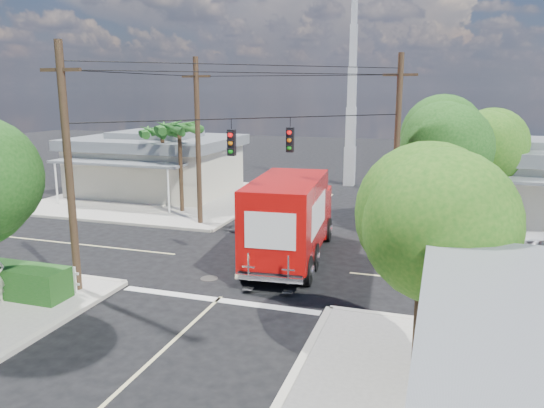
% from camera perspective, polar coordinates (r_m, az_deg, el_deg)
% --- Properties ---
extents(ground, '(120.00, 120.00, 0.00)m').
position_cam_1_polar(ground, '(23.04, -1.54, -6.37)').
color(ground, black).
rests_on(ground, ground).
extents(sidewalk_ne, '(14.12, 14.12, 0.14)m').
position_cam_1_polar(sidewalk_ne, '(32.48, 23.77, -1.75)').
color(sidewalk_ne, '#A09B90').
rests_on(sidewalk_ne, ground).
extents(sidewalk_nw, '(14.12, 14.12, 0.14)m').
position_cam_1_polar(sidewalk_nw, '(37.05, -11.87, 0.67)').
color(sidewalk_nw, '#A09B90').
rests_on(sidewalk_nw, ground).
extents(road_markings, '(32.00, 32.00, 0.01)m').
position_cam_1_polar(road_markings, '(21.73, -2.84, -7.53)').
color(road_markings, beige).
rests_on(road_markings, ground).
extents(building_ne, '(11.80, 10.20, 4.50)m').
position_cam_1_polar(building_ne, '(33.33, 26.69, 2.27)').
color(building_ne, beige).
rests_on(building_ne, sidewalk_ne).
extents(building_nw, '(10.80, 10.20, 4.30)m').
position_cam_1_polar(building_nw, '(38.60, -12.30, 4.36)').
color(building_nw, beige).
rests_on(building_nw, sidewalk_nw).
extents(radio_tower, '(0.80, 0.80, 17.00)m').
position_cam_1_polar(radio_tower, '(41.17, 8.53, 9.77)').
color(radio_tower, silver).
rests_on(radio_tower, ground).
extents(tree_ne_front, '(4.21, 4.14, 6.66)m').
position_cam_1_polar(tree_ne_front, '(27.45, 17.76, 6.27)').
color(tree_ne_front, '#422D1C').
rests_on(tree_ne_front, sidewalk_ne).
extents(tree_ne_back, '(3.77, 3.66, 5.82)m').
position_cam_1_polar(tree_ne_back, '(29.80, 22.74, 5.21)').
color(tree_ne_back, '#422D1C').
rests_on(tree_ne_back, sidewalk_ne).
extents(tree_se, '(3.67, 3.54, 5.62)m').
position_cam_1_polar(tree_se, '(13.74, 16.17, -2.24)').
color(tree_se, '#422D1C').
rests_on(tree_se, sidewalk_se).
extents(palm_nw_front, '(3.01, 3.08, 5.59)m').
position_cam_1_polar(palm_nw_front, '(31.82, -9.95, 7.92)').
color(palm_nw_front, '#422D1C').
rests_on(palm_nw_front, sidewalk_nw).
extents(palm_nw_back, '(3.01, 3.08, 5.19)m').
position_cam_1_polar(palm_nw_back, '(34.11, -11.74, 7.51)').
color(palm_nw_back, '#422D1C').
rests_on(palm_nw_back, sidewalk_nw).
extents(utility_poles, '(12.00, 10.68, 9.00)m').
position_cam_1_polar(utility_poles, '(24.04, -3.91, 5.83)').
color(utility_poles, '#473321').
rests_on(utility_poles, ground).
extents(picket_fence, '(5.94, 0.06, 1.00)m').
position_cam_1_polar(picket_fence, '(22.29, -26.15, -6.48)').
color(picket_fence, silver).
rests_on(picket_fence, sidewalk_sw).
extents(vending_boxes, '(1.90, 0.50, 1.10)m').
position_cam_1_polar(vending_boxes, '(27.60, 15.73, -2.18)').
color(vending_boxes, '#B40B08').
rests_on(vending_boxes, sidewalk_ne).
extents(delivery_truck, '(3.41, 8.78, 3.72)m').
position_cam_1_polar(delivery_truck, '(22.98, 1.98, -1.51)').
color(delivery_truck, black).
rests_on(delivery_truck, ground).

